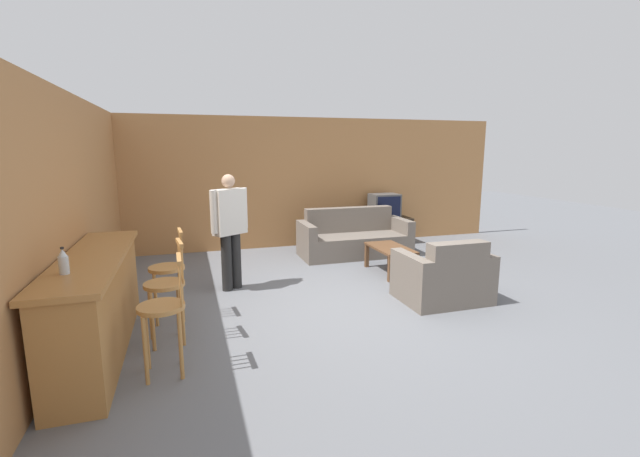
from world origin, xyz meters
The scene contains 14 objects.
ground_plane centered at (0.00, 0.00, 0.00)m, with size 24.00×24.00×0.00m, color slate.
wall_back centered at (0.00, 3.60, 1.30)m, with size 9.40×0.08×2.60m.
wall_left centered at (-3.14, 1.30, 1.30)m, with size 0.08×8.60×2.60m.
bar_counter centered at (-2.81, -0.44, 0.49)m, with size 0.55×2.49×0.98m.
bar_chair_near centered at (-2.17, -1.10, 0.56)m, with size 0.42×0.42×1.06m.
bar_chair_mid centered at (-2.17, -0.44, 0.56)m, with size 0.45×0.45×1.06m.
bar_chair_far centered at (-2.17, 0.19, 0.56)m, with size 0.44×0.44×1.06m.
couch_far centered at (1.04, 2.47, 0.30)m, with size 2.04×0.89×0.87m.
armchair_near centered at (1.24, -0.22, 0.31)m, with size 1.10×0.84×0.85m.
coffee_table centered at (1.16, 1.17, 0.36)m, with size 0.51×0.95×0.43m.
tv_unit centered at (2.03, 3.21, 0.27)m, with size 1.15×0.51×0.54m.
tv centered at (2.03, 3.21, 0.80)m, with size 0.58×0.45×0.51m.
bottle centered at (-2.90, -1.07, 1.08)m, with size 0.08×0.08×0.22m.
person_by_window centered at (-1.37, 1.12, 0.92)m, with size 0.54×0.42×1.64m.
Camera 1 is at (-1.92, -4.87, 1.98)m, focal length 24.00 mm.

